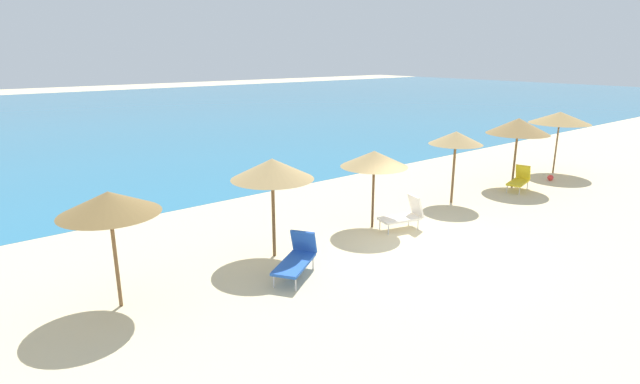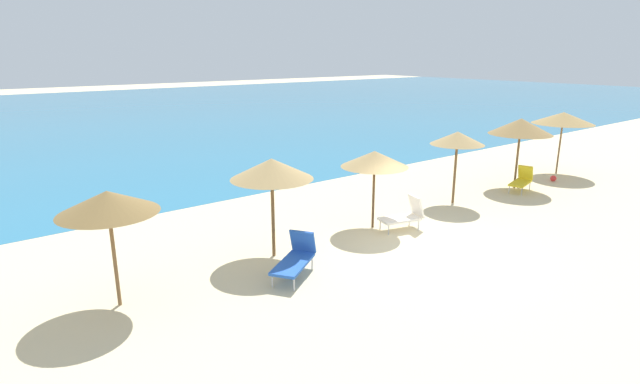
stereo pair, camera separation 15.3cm
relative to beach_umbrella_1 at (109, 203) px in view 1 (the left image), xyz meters
The scene contains 12 objects.
ground_plane 8.11m from the beach_umbrella_1, 13.18° to the right, with size 160.00×160.00×0.00m, color beige.
sea_water 36.92m from the beach_umbrella_1, 78.16° to the left, with size 160.00×60.73×0.01m, color teal.
beach_umbrella_1 is the anchor object (origin of this frame).
beach_umbrella_2 4.15m from the beach_umbrella_1, ahead, with size 2.17×2.17×2.69m.
beach_umbrella_3 7.84m from the beach_umbrella_1, ahead, with size 2.07×2.07×2.45m.
beach_umbrella_4 11.98m from the beach_umbrella_1, ahead, with size 1.91×1.91×2.63m.
beach_umbrella_5 15.71m from the beach_umbrella_1, ahead, with size 2.45×2.45×2.82m.
beach_umbrella_6 19.46m from the beach_umbrella_1, ahead, with size 2.61×2.61×2.79m.
lounge_chair_0 15.62m from the beach_umbrella_1, ahead, with size 1.48×0.88×0.96m.
lounge_chair_1 4.49m from the beach_umbrella_1, 16.26° to the right, with size 1.68×1.41×1.01m.
lounge_chair_2 8.72m from the beach_umbrella_1, ahead, with size 1.46×0.95×1.06m.
beach_ball 18.12m from the beach_umbrella_1, ahead, with size 0.25×0.25×0.25m, color red.
Camera 1 is at (-10.27, -8.50, 5.32)m, focal length 27.77 mm.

